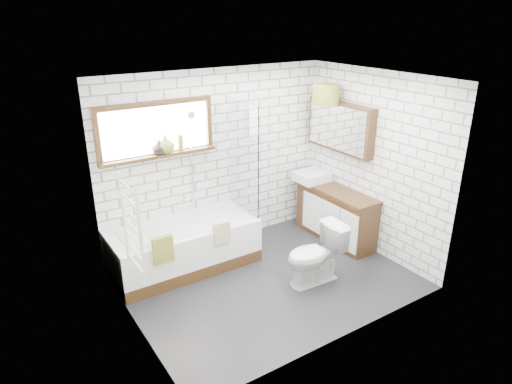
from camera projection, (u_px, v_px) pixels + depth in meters
floor at (269, 281)px, 5.78m from camera, size 3.40×2.60×0.01m
ceiling at (271, 79)px, 4.85m from camera, size 3.40×2.60×0.01m
wall_back at (217, 160)px, 6.33m from camera, size 3.40×0.01×2.50m
wall_front at (349, 231)px, 4.30m from camera, size 3.40×0.01×2.50m
wall_left at (127, 223)px, 4.45m from camera, size 0.01×2.60×2.50m
wall_right at (373, 164)px, 6.18m from camera, size 0.01×2.60×2.50m
window at (157, 130)px, 5.66m from camera, size 1.52×0.16×0.68m
towel_radiator at (132, 227)px, 4.50m from camera, size 0.06×0.52×1.00m
mirror_cabinet at (340, 127)px, 6.46m from camera, size 0.16×1.20×0.70m
shower_riser at (192, 159)px, 6.06m from camera, size 0.02×0.02×1.30m
bathtub at (184, 246)px, 5.98m from camera, size 1.89×0.83×0.61m
shower_screen at (243, 158)px, 6.05m from camera, size 0.02×0.72×1.50m
towel_green at (163, 249)px, 5.32m from camera, size 0.25×0.07×0.33m
towel_beige at (222, 233)px, 5.72m from camera, size 0.22×0.06×0.29m
vanity at (336, 214)px, 6.72m from camera, size 0.44×1.35×0.77m
basin at (312, 176)px, 6.91m from camera, size 0.48×0.42×0.14m
tap at (320, 171)px, 6.97m from camera, size 0.03×0.03×0.15m
toilet at (315, 255)px, 5.63m from camera, size 0.46×0.76×0.76m
vase_olive at (166, 145)px, 5.76m from camera, size 0.23×0.23×0.23m
vase_dark at (159, 148)px, 5.73m from camera, size 0.22×0.22×0.18m
bottle at (181, 144)px, 5.87m from camera, size 0.07×0.07×0.20m
pendant at (326, 94)px, 6.32m from camera, size 0.37×0.37×0.27m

